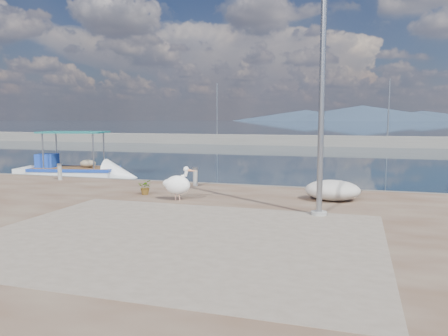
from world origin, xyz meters
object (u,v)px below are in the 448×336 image
(bollard_near, at_px, (195,176))
(boat_left, at_px, (74,174))
(lamp_post, at_px, (322,95))
(pelican, at_px, (178,184))

(bollard_near, bearing_deg, boat_left, 156.70)
(boat_left, distance_m, lamp_post, 15.73)
(pelican, bearing_deg, lamp_post, -11.25)
(pelican, distance_m, bollard_near, 3.12)
(lamp_post, height_order, bollard_near, lamp_post)
(lamp_post, bearing_deg, boat_left, 150.90)
(boat_left, bearing_deg, pelican, -49.15)
(lamp_post, distance_m, bollard_near, 7.08)
(pelican, xyz_separation_m, lamp_post, (4.60, -0.84, 2.77))
(boat_left, height_order, pelican, boat_left)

